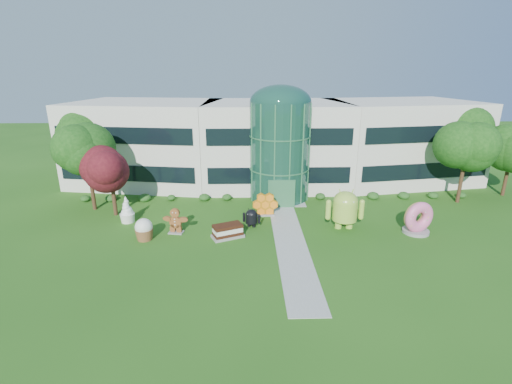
{
  "coord_description": "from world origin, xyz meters",
  "views": [
    {
      "loc": [
        -3.39,
        -24.75,
        12.84
      ],
      "look_at": [
        -2.55,
        6.0,
        2.6
      ],
      "focal_mm": 26.0,
      "sensor_mm": 36.0,
      "label": 1
    }
  ],
  "objects_px": {
    "android_black": "(251,217)",
    "donut": "(418,217)",
    "gingerbread": "(175,221)",
    "android_green": "(345,207)"
  },
  "relations": [
    {
      "from": "android_black",
      "to": "donut",
      "type": "distance_m",
      "value": 13.62
    },
    {
      "from": "donut",
      "to": "gingerbread",
      "type": "relative_size",
      "value": 1.17
    },
    {
      "from": "android_green",
      "to": "android_black",
      "type": "relative_size",
      "value": 2.07
    },
    {
      "from": "android_green",
      "to": "gingerbread",
      "type": "distance_m",
      "value": 14.08
    },
    {
      "from": "android_black",
      "to": "donut",
      "type": "xyz_separation_m",
      "value": [
        13.52,
        -1.58,
        0.45
      ]
    },
    {
      "from": "android_green",
      "to": "gingerbread",
      "type": "relative_size",
      "value": 1.63
    },
    {
      "from": "android_green",
      "to": "donut",
      "type": "distance_m",
      "value": 5.84
    },
    {
      "from": "android_black",
      "to": "android_green",
      "type": "bearing_deg",
      "value": 15.97
    },
    {
      "from": "android_black",
      "to": "gingerbread",
      "type": "xyz_separation_m",
      "value": [
        -6.23,
        -1.05,
        0.16
      ]
    },
    {
      "from": "android_green",
      "to": "donut",
      "type": "height_order",
      "value": "android_green"
    }
  ]
}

